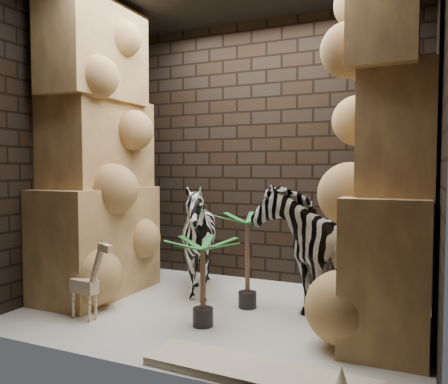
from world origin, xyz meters
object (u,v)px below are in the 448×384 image
at_px(palm_back, 203,282).
at_px(palm_front, 248,260).
at_px(zebra_left, 199,246).
at_px(surfboard, 257,372).
at_px(giraffe_toy, 84,277).
at_px(zebra_right, 315,233).

bearing_deg(palm_back, palm_front, 75.01).
height_order(zebra_left, surfboard, zebra_left).
distance_m(giraffe_toy, surfboard, 1.79).
height_order(zebra_left, palm_back, zebra_left).
relative_size(zebra_right, surfboard, 0.93).
bearing_deg(surfboard, palm_back, 139.61).
relative_size(zebra_right, zebra_left, 1.22).
height_order(zebra_right, palm_front, zebra_right).
xyz_separation_m(zebra_left, palm_back, (0.41, -0.73, -0.15)).
relative_size(zebra_left, giraffe_toy, 1.55).
bearing_deg(giraffe_toy, surfboard, -7.76).
bearing_deg(palm_front, zebra_right, 29.07).
bearing_deg(palm_front, giraffe_toy, -143.45).
bearing_deg(surfboard, giraffe_toy, 169.63).
xyz_separation_m(zebra_right, surfboard, (-0.01, -1.56, -0.67)).
relative_size(zebra_left, surfboard, 0.77).
relative_size(giraffe_toy, palm_front, 0.82).
bearing_deg(palm_back, surfboard, -42.56).
height_order(palm_back, surfboard, palm_back).
bearing_deg(palm_back, giraffe_toy, -165.21).
height_order(palm_front, palm_back, palm_front).
bearing_deg(palm_back, zebra_right, 51.71).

